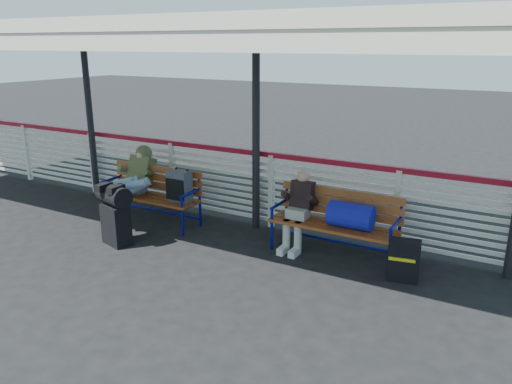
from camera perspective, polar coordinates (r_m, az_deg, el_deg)
The scene contains 9 objects.
ground at distance 7.94m, azimuth -17.89°, elevation -5.48°, with size 60.00×60.00×0.00m, color black.
fence at distance 9.05m, azimuth -9.50°, elevation 2.21°, with size 12.08×0.08×1.24m.
canopy at distance 8.00m, azimuth -15.18°, elevation 17.23°, with size 12.60×3.60×3.16m.
luggage_stack at distance 7.62m, azimuth -15.81°, elevation -2.24°, with size 0.61×0.44×0.91m.
bench_left at distance 8.28m, azimuth -10.70°, elevation 0.42°, with size 1.80×0.56×0.97m.
bench_right at distance 6.96m, azimuth 9.99°, elevation -2.77°, with size 1.80×0.56×0.92m.
traveler_man at distance 8.25m, azimuth -14.30°, elevation 1.05°, with size 0.94×1.64×0.77m.
companion_person at distance 7.19m, azimuth 4.88°, elevation -1.94°, with size 0.32×0.66×1.15m.
suitcase_side at distance 6.58m, azimuth 16.53°, elevation -7.50°, with size 0.42×0.30×0.53m.
Camera 1 is at (5.56, -4.89, 2.89)m, focal length 35.00 mm.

